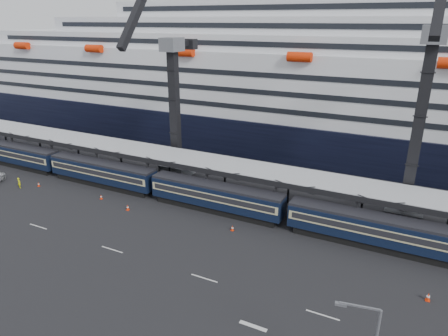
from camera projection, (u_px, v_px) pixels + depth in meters
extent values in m
plane|color=black|center=(239.00, 263.00, 42.83)|extent=(260.00, 260.00, 0.00)
cube|color=beige|center=(38.00, 227.00, 50.34)|extent=(3.00, 0.15, 0.02)
cube|color=beige|center=(112.00, 249.00, 45.33)|extent=(3.00, 0.15, 0.02)
cube|color=beige|center=(204.00, 278.00, 40.31)|extent=(3.00, 0.15, 0.02)
cube|color=beige|center=(323.00, 315.00, 35.29)|extent=(3.00, 0.15, 0.02)
cube|color=beige|center=(253.00, 326.00, 34.03)|extent=(2.50, 0.40, 0.02)
cube|color=black|center=(17.00, 163.00, 71.12)|extent=(17.48, 2.40, 0.90)
cube|color=black|center=(16.00, 154.00, 70.49)|extent=(19.00, 2.80, 2.70)
cube|color=tan|center=(15.00, 152.00, 70.39)|extent=(18.62, 2.92, 1.05)
cube|color=black|center=(15.00, 152.00, 70.37)|extent=(17.86, 2.98, 0.70)
cube|color=black|center=(14.00, 146.00, 69.97)|extent=(19.00, 2.50, 0.35)
cube|color=black|center=(103.00, 182.00, 62.76)|extent=(17.48, 2.40, 0.90)
cube|color=black|center=(102.00, 172.00, 62.13)|extent=(19.00, 2.80, 2.70)
cube|color=tan|center=(102.00, 170.00, 62.02)|extent=(18.62, 2.92, 1.05)
cube|color=black|center=(102.00, 170.00, 62.01)|extent=(17.86, 2.98, 0.70)
cube|color=black|center=(101.00, 163.00, 61.60)|extent=(19.00, 2.50, 0.35)
cube|color=black|center=(216.00, 208.00, 54.39)|extent=(17.48, 2.40, 0.90)
cube|color=black|center=(216.00, 196.00, 53.76)|extent=(19.00, 2.80, 2.70)
cube|color=tan|center=(216.00, 194.00, 53.66)|extent=(18.62, 2.92, 1.05)
cube|color=black|center=(216.00, 193.00, 53.64)|extent=(17.86, 2.98, 0.70)
cube|color=black|center=(216.00, 185.00, 53.24)|extent=(19.00, 2.50, 0.35)
cube|color=black|center=(369.00, 242.00, 46.03)|extent=(17.48, 2.40, 0.90)
cube|color=black|center=(371.00, 228.00, 45.40)|extent=(19.00, 2.80, 2.70)
cube|color=tan|center=(372.00, 226.00, 45.30)|extent=(18.62, 2.92, 1.05)
cube|color=black|center=(372.00, 225.00, 45.28)|extent=(17.86, 2.98, 0.70)
cube|color=black|center=(373.00, 216.00, 44.87)|extent=(19.00, 2.50, 0.35)
cube|color=#919398|center=(283.00, 174.00, 52.67)|extent=(130.00, 6.00, 0.25)
cube|color=black|center=(275.00, 184.00, 50.26)|extent=(130.00, 0.25, 0.70)
cube|color=black|center=(290.00, 169.00, 55.29)|extent=(130.00, 0.25, 0.70)
cube|color=black|center=(5.00, 134.00, 81.05)|extent=(0.25, 0.25, 5.40)
cube|color=black|center=(13.00, 148.00, 72.18)|extent=(0.25, 0.25, 5.40)
cube|color=black|center=(39.00, 140.00, 76.87)|extent=(0.25, 0.25, 5.40)
cube|color=black|center=(53.00, 156.00, 67.99)|extent=(0.25, 0.25, 5.40)
cube|color=black|center=(78.00, 147.00, 72.69)|extent=(0.25, 0.25, 5.40)
cube|color=black|center=(98.00, 165.00, 63.81)|extent=(0.25, 0.25, 5.40)
cube|color=black|center=(121.00, 155.00, 68.51)|extent=(0.25, 0.25, 5.40)
cube|color=black|center=(148.00, 175.00, 59.63)|extent=(0.25, 0.25, 5.40)
cube|color=black|center=(169.00, 164.00, 64.32)|extent=(0.25, 0.25, 5.40)
cube|color=black|center=(207.00, 187.00, 55.45)|extent=(0.25, 0.25, 5.40)
cube|color=black|center=(225.00, 174.00, 60.14)|extent=(0.25, 0.25, 5.40)
cube|color=black|center=(275.00, 200.00, 51.27)|extent=(0.25, 0.25, 5.40)
cube|color=black|center=(289.00, 185.00, 55.96)|extent=(0.25, 0.25, 5.40)
cube|color=black|center=(355.00, 217.00, 47.08)|extent=(0.25, 0.25, 5.40)
cube|color=black|center=(363.00, 199.00, 51.78)|extent=(0.25, 0.25, 5.40)
cube|color=black|center=(334.00, 131.00, 80.15)|extent=(200.00, 28.00, 7.00)
cube|color=silver|center=(339.00, 83.00, 76.82)|extent=(190.00, 26.88, 12.00)
cube|color=silver|center=(343.00, 42.00, 74.19)|extent=(160.00, 24.64, 3.00)
cube|color=black|center=(328.00, 46.00, 63.83)|extent=(153.60, 0.12, 0.90)
cube|color=silver|center=(344.00, 25.00, 73.14)|extent=(124.00, 21.84, 3.00)
cube|color=black|center=(331.00, 26.00, 63.95)|extent=(119.04, 0.12, 0.90)
cube|color=silver|center=(346.00, 8.00, 72.09)|extent=(90.00, 19.04, 3.00)
cube|color=black|center=(335.00, 6.00, 64.07)|extent=(86.40, 0.12, 0.90)
cylinder|color=red|center=(22.00, 46.00, 92.30)|extent=(4.00, 1.60, 1.60)
cylinder|color=red|center=(94.00, 49.00, 83.10)|extent=(4.00, 1.60, 1.60)
cylinder|color=red|center=(184.00, 52.00, 73.89)|extent=(4.00, 1.60, 1.60)
cylinder|color=red|center=(300.00, 57.00, 64.69)|extent=(4.00, 1.60, 1.60)
cube|color=#4A4C52|center=(177.00, 169.00, 66.76)|extent=(4.50, 4.50, 2.00)
cube|color=black|center=(175.00, 110.00, 63.26)|extent=(1.30, 1.30, 18.00)
cube|color=#4A4C52|center=(172.00, 44.00, 59.75)|extent=(2.60, 3.20, 2.00)
cube|color=black|center=(181.00, 44.00, 61.87)|extent=(0.90, 5.04, 0.90)
cube|color=black|center=(189.00, 44.00, 64.05)|extent=(2.20, 1.60, 1.60)
cube|color=#4A4C52|center=(403.00, 214.00, 51.29)|extent=(4.50, 4.50, 2.00)
cube|color=black|center=(417.00, 132.00, 47.43)|extent=(1.30, 1.30, 20.00)
cube|color=#4A4C52|center=(435.00, 34.00, 43.58)|extent=(2.60, 3.20, 2.00)
cube|color=black|center=(435.00, 34.00, 45.92)|extent=(0.90, 5.60, 0.90)
cube|color=black|center=(434.00, 35.00, 48.34)|extent=(2.20, 1.60, 1.60)
imported|color=#D6DA0B|center=(19.00, 183.00, 61.65)|extent=(0.70, 0.56, 1.66)
cube|color=#5C5D64|center=(360.00, 306.00, 23.41)|extent=(2.32, 0.50, 0.12)
cube|color=#5C5D64|center=(341.00, 304.00, 23.74)|extent=(0.71, 0.35, 0.18)
cube|color=red|center=(39.00, 186.00, 62.49)|extent=(0.35, 0.35, 0.04)
cone|color=red|center=(39.00, 184.00, 62.37)|extent=(0.29, 0.29, 0.66)
cylinder|color=white|center=(39.00, 184.00, 62.37)|extent=(0.25, 0.25, 0.11)
cube|color=red|center=(101.00, 199.00, 58.05)|extent=(0.34, 0.34, 0.04)
cone|color=red|center=(101.00, 197.00, 57.93)|extent=(0.29, 0.29, 0.65)
cylinder|color=white|center=(101.00, 197.00, 57.93)|extent=(0.24, 0.24, 0.11)
cube|color=red|center=(128.00, 210.00, 54.71)|extent=(0.41, 0.41, 0.04)
cone|color=red|center=(128.00, 207.00, 54.57)|extent=(0.35, 0.35, 0.78)
cylinder|color=white|center=(128.00, 207.00, 54.57)|extent=(0.29, 0.29, 0.13)
cube|color=red|center=(232.00, 230.00, 49.40)|extent=(0.36, 0.36, 0.04)
cone|color=red|center=(232.00, 228.00, 49.28)|extent=(0.31, 0.31, 0.69)
cylinder|color=white|center=(232.00, 228.00, 49.28)|extent=(0.26, 0.26, 0.11)
cube|color=red|center=(427.00, 300.00, 37.12)|extent=(0.43, 0.43, 0.05)
cone|color=red|center=(428.00, 296.00, 36.97)|extent=(0.36, 0.36, 0.81)
cylinder|color=white|center=(428.00, 296.00, 36.97)|extent=(0.30, 0.30, 0.14)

